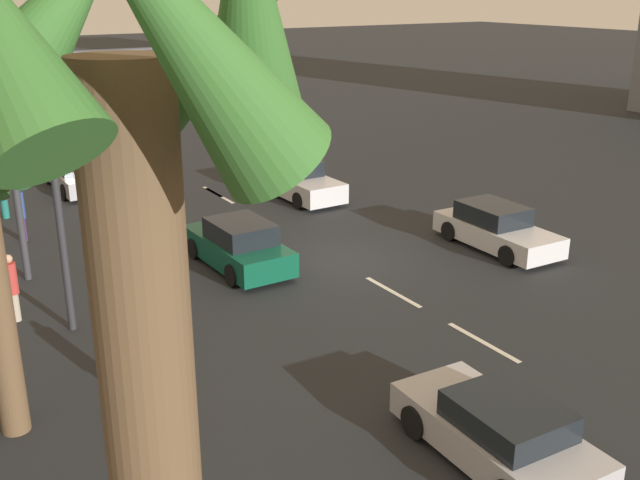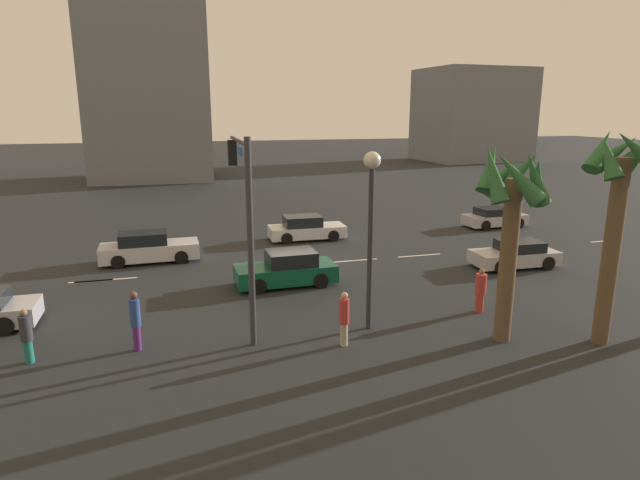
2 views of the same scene
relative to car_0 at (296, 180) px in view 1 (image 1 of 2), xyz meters
The scene contains 17 objects.
ground_plane 7.42m from the car_0, 159.52° to the left, with size 220.00×220.00×0.00m, color #232628.
lane_stripe_2 13.57m from the car_0, 169.01° to the left, with size 2.35×0.14×0.01m, color silver.
lane_stripe_3 10.12m from the car_0, 165.18° to the left, with size 2.41×0.14×0.01m, color silver.
lane_stripe_4 3.18m from the car_0, 56.14° to the left, with size 2.59×0.14×0.01m, color silver.
lane_stripe_5 3.57m from the car_0, 47.52° to the left, with size 1.82×0.14×0.01m, color silver.
car_0 is the anchor object (origin of this frame).
car_2 7.87m from the car_0, 137.31° to the left, with size 4.26×1.93×1.47m.
car_3 17.71m from the car_0, 161.58° to the left, with size 4.06×1.99×1.26m.
car_4 9.17m from the car_0, 51.40° to the left, with size 4.69×1.81×1.27m.
car_5 8.90m from the car_0, 164.23° to the right, with size 4.39×1.93×1.39m.
traffic_signal 10.55m from the car_0, 110.92° to the left, with size 0.36×5.25×6.50m.
streetlamp 13.49m from the car_0, 124.99° to the left, with size 0.56×0.56×5.98m.
pedestrian_0 10.36m from the car_0, 89.82° to the left, with size 0.32×0.32×1.91m.
pedestrian_1 15.80m from the car_0, 139.17° to the left, with size 0.42×0.42×1.65m.
pedestrian_2 13.30m from the car_0, 117.96° to the left, with size 0.39×0.39×1.77m.
pedestrian_3 10.84m from the car_0, 73.61° to the left, with size 0.47×0.47×1.67m.
palm_tree_1 25.16m from the car_0, 148.12° to the left, with size 2.42×2.64×8.64m.
Camera 1 is at (-17.70, 11.53, 8.03)m, focal length 41.41 mm.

